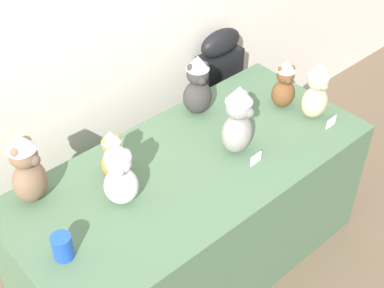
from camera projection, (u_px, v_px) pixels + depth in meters
name	position (u px, v px, depth m)	size (l,w,h in m)	color
display_table	(192.00, 216.00, 2.70)	(1.74, 0.80, 0.71)	#4C6B4C
instrument_case	(218.00, 99.00, 3.28)	(0.28, 0.12, 0.94)	black
teddy_bear_ginger	(113.00, 154.00, 2.34)	(0.13, 0.12, 0.25)	#D17F3D
teddy_bear_mocha	(27.00, 168.00, 2.20)	(0.20, 0.19, 0.35)	#7F6047
teddy_bear_chestnut	(284.00, 84.00, 2.73)	(0.16, 0.15, 0.27)	brown
teddy_bear_sand	(316.00, 91.00, 2.65)	(0.16, 0.15, 0.31)	#CCB78E
teddy_bear_snow	(120.00, 174.00, 2.19)	(0.19, 0.18, 0.32)	white
teddy_bear_ash	(238.00, 120.00, 2.44)	(0.19, 0.18, 0.36)	gray
teddy_bear_charcoal	(198.00, 86.00, 2.67)	(0.18, 0.17, 0.33)	#383533
party_cup_blue	(63.00, 247.00, 2.03)	(0.08, 0.08, 0.11)	blue
name_card_front_left	(256.00, 159.00, 2.46)	(0.07, 0.01, 0.05)	white
name_card_front_middle	(331.00, 122.00, 2.67)	(0.07, 0.01, 0.05)	white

